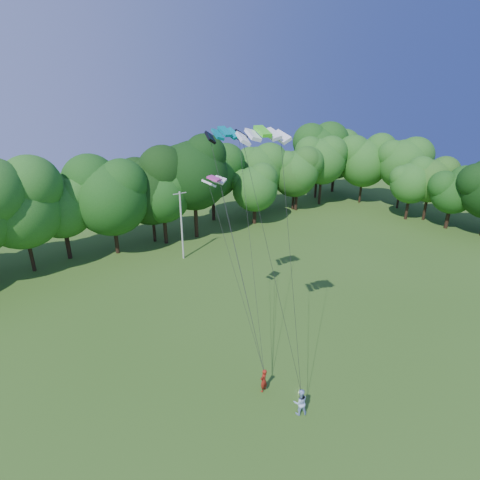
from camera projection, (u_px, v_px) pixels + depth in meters
utility_pole at (182, 225)px, 42.33m from camera, size 1.60×0.20×7.99m
kite_flyer_left at (264, 380)px, 24.05m from camera, size 0.70×0.56×1.67m
kite_flyer_right at (300, 402)px, 22.30m from camera, size 1.08×1.01×1.77m
kite_teal at (225, 131)px, 26.24m from camera, size 3.04×1.68×0.67m
kite_green at (263, 131)px, 19.82m from camera, size 3.05×2.01×0.54m
kite_pink at (214, 179)px, 25.86m from camera, size 2.04×1.46×0.33m
tree_back_center at (149, 178)px, 45.83m from camera, size 9.19×9.19×13.36m
tree_back_east at (295, 165)px, 59.62m from camera, size 8.09×8.09×11.77m
tree_flank_east at (431, 179)px, 54.83m from camera, size 6.87×6.87×9.99m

